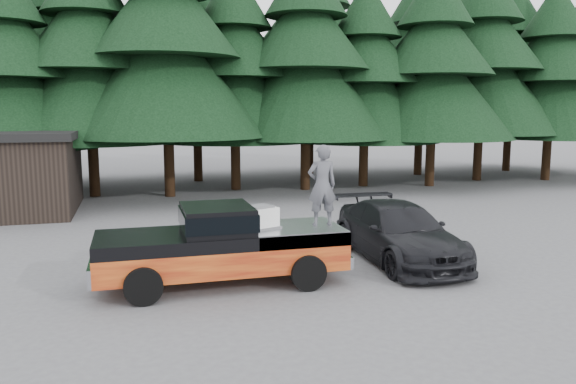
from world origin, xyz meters
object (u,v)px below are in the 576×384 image
object	(u,v)px
man_on_bed	(322,185)
pickup_truck	(222,257)
parked_car	(398,232)
air_compressor	(260,218)

from	to	relation	value
man_on_bed	pickup_truck	bearing A→B (deg)	-0.16
man_on_bed	parked_car	xyz separation A→B (m)	(2.60, 0.99, -1.54)
air_compressor	man_on_bed	world-z (taller)	man_on_bed
man_on_bed	air_compressor	bearing A→B (deg)	1.25
parked_car	man_on_bed	bearing A→B (deg)	-158.77
pickup_truck	air_compressor	size ratio (longest dim) A/B	8.37
parked_car	pickup_truck	bearing A→B (deg)	-169.58
air_compressor	parked_car	size ratio (longest dim) A/B	0.13
air_compressor	man_on_bed	distance (m)	1.72
pickup_truck	air_compressor	xyz separation A→B (m)	(0.94, -0.07, 0.91)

